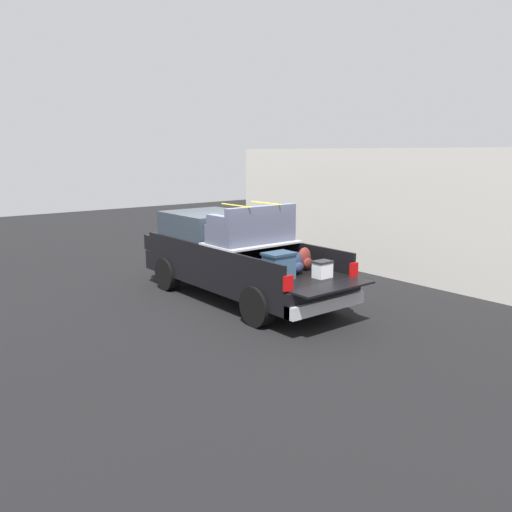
% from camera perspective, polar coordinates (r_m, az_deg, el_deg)
% --- Properties ---
extents(ground_plane, '(40.00, 40.00, 0.00)m').
position_cam_1_polar(ground_plane, '(12.11, -1.78, -4.67)').
color(ground_plane, black).
extents(pickup_truck, '(6.05, 2.06, 2.23)m').
position_cam_1_polar(pickup_truck, '(12.16, -2.85, 0.09)').
color(pickup_truck, black).
rests_on(pickup_truck, ground_plane).
extents(building_facade, '(10.01, 0.36, 3.43)m').
position_cam_1_polar(building_facade, '(15.10, 11.18, 4.95)').
color(building_facade, silver).
rests_on(building_facade, ground_plane).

